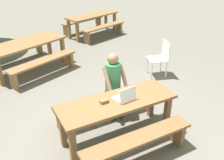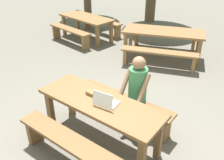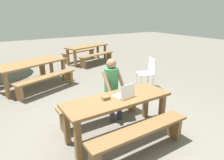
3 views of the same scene
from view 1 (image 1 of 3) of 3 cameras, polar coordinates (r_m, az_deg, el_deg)
The scene contains 14 objects.
ground_plane at distance 4.46m, azimuth 1.14°, elevation -12.80°, with size 30.00×30.00×0.00m, color slate.
picnic_table_front at distance 4.08m, azimuth 1.22°, elevation -6.18°, with size 1.95×0.67×0.74m.
bench_near at distance 3.83m, azimuth 5.91°, elevation -14.18°, with size 1.80×0.30×0.46m.
bench_far at distance 4.69m, azimuth -2.57°, elevation -5.13°, with size 1.80×0.30×0.46m.
laptop at distance 4.02m, azimuth 3.00°, elevation -3.75°, with size 0.34×0.29×0.23m.
small_pouch at distance 3.95m, azimuth -1.82°, elevation -4.87°, with size 0.14×0.08×0.05m.
person_seated at distance 4.55m, azimuth 0.42°, elevation -0.28°, with size 0.40×0.40×1.29m.
plastic_chair at distance 6.35m, azimuth 11.00°, elevation 5.08°, with size 0.55×0.55×0.89m.
picnic_table_mid at distance 9.37m, azimuth -4.49°, elevation 14.00°, with size 2.12×1.23×0.76m.
bench_mid_south at distance 9.03m, azimuth -1.91°, elevation 11.61°, with size 1.81×0.81×0.46m.
bench_mid_north at distance 9.88m, azimuth -6.72°, elevation 12.90°, with size 1.81×0.81×0.46m.
picnic_table_distant at distance 6.90m, azimuth -19.19°, elevation 7.34°, with size 2.24×1.52×0.75m.
bench_distant_south at distance 6.44m, azimuth -15.43°, elevation 3.51°, with size 1.85×0.94×0.45m.
bench_distant_north at distance 7.60m, azimuth -21.68°, elevation 6.32°, with size 1.85×0.94×0.45m.
Camera 1 is at (-1.67, -2.92, 2.92)m, focal length 39.94 mm.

